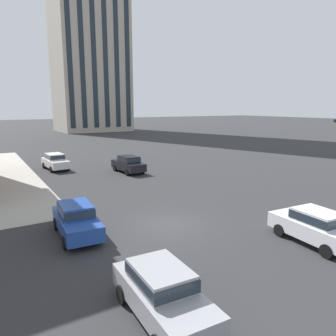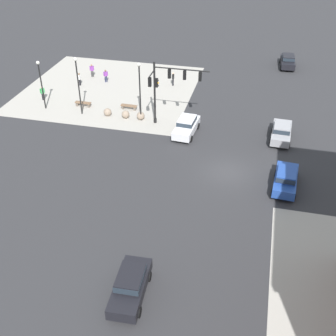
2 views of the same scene
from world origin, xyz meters
The scene contains 6 objects.
ground_plane centered at (0.00, 0.00, 0.00)m, with size 320.00×320.00×0.00m, color #2D2D30.
car_main_northbound_near centered at (-1.79, 19.96, 0.92)m, with size 2.16×4.53×1.68m.
car_main_southbound_far centered at (4.81, -5.85, 0.92)m, with size 2.14×4.52×1.68m.
car_cross_eastbound centered at (-4.33, -6.83, 0.92)m, with size 2.04×4.47×1.68m.
car_main_mid centered at (4.17, 14.50, 0.92)m, with size 2.06×4.48×1.68m.
car_cross_far centered at (-4.79, 1.12, 0.92)m, with size 2.12×4.51×1.68m.
Camera 1 is at (-8.89, -14.71, 6.58)m, focal length 34.34 mm.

